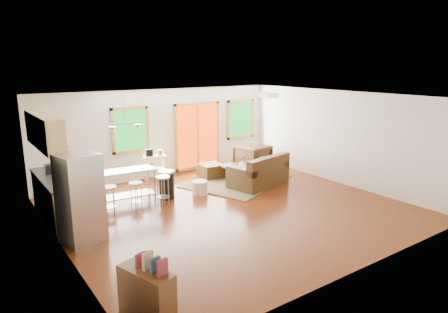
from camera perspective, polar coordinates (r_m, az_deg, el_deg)
floor at (r=9.42m, az=1.06°, el=-7.53°), size 7.50×7.00×0.02m
ceiling at (r=8.84m, az=1.13°, el=8.57°), size 7.50×7.00×0.02m
back_wall at (r=12.00m, az=-8.84°, el=3.32°), size 7.50×0.02×2.60m
left_wall at (r=7.54m, az=-22.73°, el=-3.41°), size 0.02×7.00×2.60m
right_wall at (r=11.62m, az=16.27°, el=2.62°), size 0.02×7.00×2.60m
front_wall at (r=6.64m, az=19.31°, el=-5.28°), size 7.50×0.02×2.60m
window_left at (r=11.53m, az=-13.23°, el=3.73°), size 1.10×0.05×1.30m
french_doors at (r=12.56m, az=-3.80°, el=2.95°), size 1.60×0.05×2.10m
window_right at (r=13.45m, az=2.40°, el=5.37°), size 1.10×0.05×1.30m
rug at (r=11.54m, az=1.96°, el=-3.50°), size 3.44×3.08×0.03m
loveseat at (r=11.05m, az=5.09°, el=-2.49°), size 1.81×1.25×0.88m
coffee_table at (r=11.68m, az=2.27°, el=-1.46°), size 1.17×0.80×0.43m
armchair at (r=12.52m, az=4.01°, el=-0.02°), size 1.05×1.00×0.94m
ottoman at (r=11.84m, az=-1.86°, el=-2.08°), size 0.66×0.66×0.42m
pouf at (r=10.40m, az=-3.46°, el=-4.46°), size 0.52×0.52×0.35m
vase at (r=11.52m, az=2.66°, el=-0.92°), size 0.24×0.25×0.33m
book at (r=11.93m, az=3.98°, el=-0.31°), size 0.22×0.06×0.30m
cabinets at (r=9.30m, az=-23.21°, el=-2.83°), size 0.64×2.24×2.30m
refrigerator at (r=7.94m, az=-19.81°, el=-5.71°), size 0.81×0.80×1.71m
island at (r=9.82m, az=-13.69°, el=-3.37°), size 1.39×0.65×0.86m
cup at (r=9.62m, az=-10.31°, el=-0.95°), size 0.12×0.10×0.11m
bar_stool_a at (r=9.20m, az=-16.05°, el=-5.17°), size 0.42×0.42×0.68m
bar_stool_b at (r=9.43m, az=-12.47°, el=-4.62°), size 0.37×0.37×0.66m
bar_stool_c at (r=9.55m, az=-8.74°, el=-3.90°), size 0.38×0.38×0.73m
trash_can at (r=10.09m, az=-8.20°, el=-4.01°), size 0.47×0.47×0.72m
kitchen_cart at (r=11.54m, az=-9.93°, el=-0.38°), size 0.71×0.56×0.96m
bookshelf at (r=5.61m, az=-10.96°, el=-18.74°), size 0.54×0.87×0.95m
ceiling_flush at (r=10.32m, az=6.41°, el=8.69°), size 0.35×0.35×0.12m
pendant_light at (r=9.34m, az=-13.95°, el=4.02°), size 0.80×0.18×0.79m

